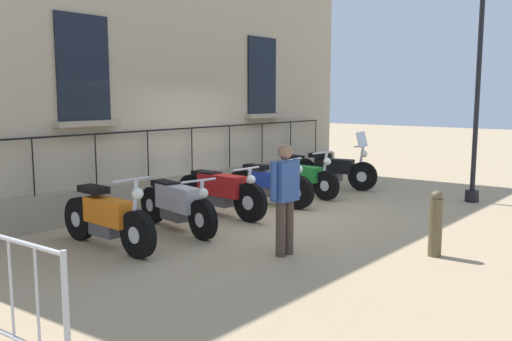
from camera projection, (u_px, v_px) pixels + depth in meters
name	position (u px, v px, depth m)	size (l,w,h in m)	color
ground_plane	(262.00, 213.00, 10.28)	(60.00, 60.00, 0.00)	tan
building_facade	(176.00, 23.00, 11.24)	(0.82, 11.04, 7.59)	tan
motorcycle_orange	(107.00, 219.00, 7.85)	(2.12, 0.60, 1.09)	black
motorcycle_silver	(177.00, 205.00, 8.90)	(2.13, 0.73, 0.93)	black
motorcycle_red	(220.00, 191.00, 9.99)	(2.20, 0.68, 0.95)	black
motorcycle_blue	(269.00, 185.00, 10.98)	(2.03, 0.56, 0.99)	black
motorcycle_green	(303.00, 177.00, 11.93)	(1.93, 0.65, 1.03)	black
motorcycle_black	(333.00, 170.00, 13.00)	(2.18, 0.70, 1.37)	black
lamppost	(481.00, 36.00, 10.94)	(0.32, 1.02, 5.16)	black
bollard	(436.00, 223.00, 7.48)	(0.18, 0.18, 0.92)	brown
pedestrian_standing	(285.00, 194.00, 7.47)	(0.26, 0.53, 1.55)	#47382D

